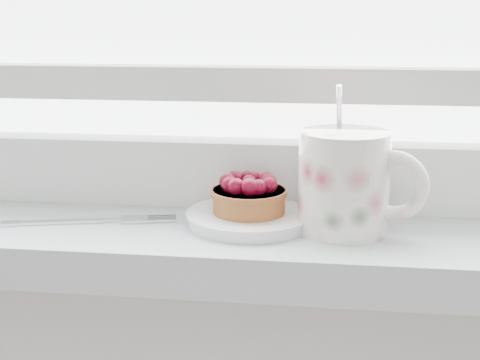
% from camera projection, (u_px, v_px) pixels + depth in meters
% --- Properties ---
extents(saucer, '(0.12, 0.12, 0.01)m').
position_uv_depth(saucer, '(249.00, 218.00, 0.66)').
color(saucer, white).
rests_on(saucer, windowsill).
extents(raspberry_tart, '(0.07, 0.07, 0.04)m').
position_uv_depth(raspberry_tart, '(249.00, 195.00, 0.65)').
color(raspberry_tart, brown).
rests_on(raspberry_tart, saucer).
extents(floral_mug, '(0.13, 0.11, 0.14)m').
position_uv_depth(floral_mug, '(347.00, 180.00, 0.62)').
color(floral_mug, white).
rests_on(floral_mug, windowsill).
extents(fork, '(0.17, 0.06, 0.00)m').
position_uv_depth(fork, '(89.00, 221.00, 0.66)').
color(fork, silver).
rests_on(fork, windowsill).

